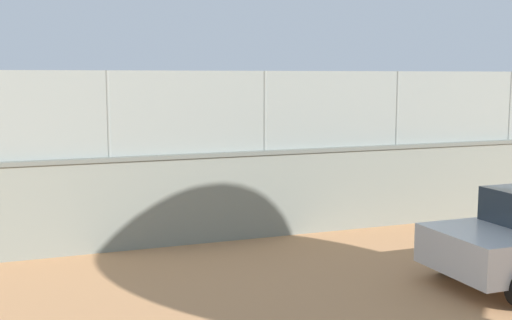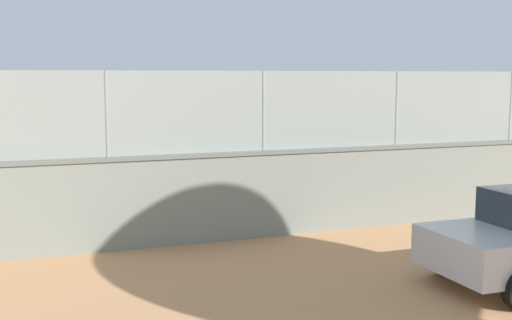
% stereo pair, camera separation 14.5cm
% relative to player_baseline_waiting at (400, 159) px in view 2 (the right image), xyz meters
% --- Properties ---
extents(ground_plane, '(260.00, 260.00, 0.00)m').
position_rel_player_baseline_waiting_xyz_m(ground_plane, '(3.50, -9.18, -0.99)').
color(ground_plane, tan).
extents(perimeter_wall, '(32.83, 1.04, 1.84)m').
position_rel_player_baseline_waiting_xyz_m(perimeter_wall, '(5.53, 3.55, -0.06)').
color(perimeter_wall, gray).
rests_on(perimeter_wall, ground_plane).
extents(fence_panel_on_wall, '(32.23, 0.67, 1.65)m').
position_rel_player_baseline_waiting_xyz_m(fence_panel_on_wall, '(5.53, 3.55, 1.68)').
color(fence_panel_on_wall, gray).
rests_on(fence_panel_on_wall, perimeter_wall).
extents(player_baseline_waiting, '(0.77, 1.05, 1.67)m').
position_rel_player_baseline_waiting_xyz_m(player_baseline_waiting, '(0.00, 0.00, 0.00)').
color(player_baseline_waiting, '#B2B2B2').
rests_on(player_baseline_waiting, ground_plane).
extents(player_at_service_line, '(0.74, 1.20, 1.69)m').
position_rel_player_baseline_waiting_xyz_m(player_at_service_line, '(8.26, -1.72, 0.02)').
color(player_at_service_line, navy).
rests_on(player_at_service_line, ground_plane).
extents(sports_ball, '(0.17, 0.17, 0.17)m').
position_rel_player_baseline_waiting_xyz_m(sports_ball, '(0.08, 1.56, -0.90)').
color(sports_ball, orange).
rests_on(sports_ball, ground_plane).
extents(courtside_bench, '(1.61, 0.41, 0.87)m').
position_rel_player_baseline_waiting_xyz_m(courtside_bench, '(6.66, 2.27, -0.53)').
color(courtside_bench, gray).
rests_on(courtside_bench, ground_plane).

